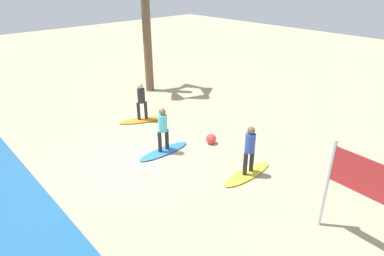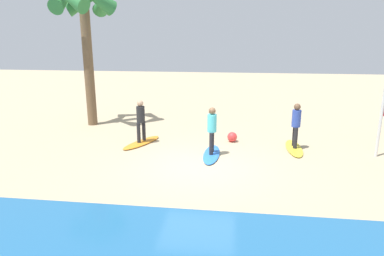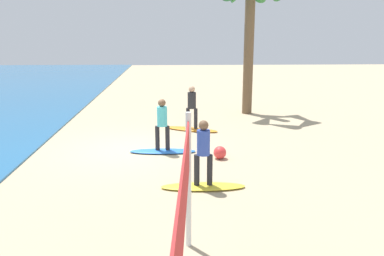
{
  "view_description": "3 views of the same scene",
  "coord_description": "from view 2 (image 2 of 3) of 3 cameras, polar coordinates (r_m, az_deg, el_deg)",
  "views": [
    {
      "loc": [
        -8.73,
        5.21,
        6.01
      ],
      "look_at": [
        -0.86,
        -2.02,
        0.86
      ],
      "focal_mm": 30.73,
      "sensor_mm": 36.0,
      "label": 1
    },
    {
      "loc": [
        -1.14,
        10.43,
        4.08
      ],
      "look_at": [
        0.35,
        -1.07,
        0.98
      ],
      "focal_mm": 32.27,
      "sensor_mm": 36.0,
      "label": 2
    },
    {
      "loc": [
        -12.82,
        -1.53,
        3.91
      ],
      "look_at": [
        -1.35,
        -1.99,
        1.05
      ],
      "focal_mm": 38.22,
      "sensor_mm": 36.0,
      "label": 3
    }
  ],
  "objects": [
    {
      "name": "ground_plane",
      "position": [
        11.25,
        1.05,
        -6.31
      ],
      "size": [
        60.0,
        60.0,
        0.0
      ],
      "primitive_type": "plane",
      "color": "tan"
    },
    {
      "name": "surfboard_yellow",
      "position": [
        13.42,
        16.51,
        -3.19
      ],
      "size": [
        0.58,
        2.1,
        0.09
      ],
      "primitive_type": "ellipsoid",
      "rotation": [
        0.0,
        0.0,
        1.56
      ],
      "color": "yellow",
      "rests_on": "ground"
    },
    {
      "name": "surfer_yellow",
      "position": [
        13.16,
        16.82,
        0.92
      ],
      "size": [
        0.32,
        0.46,
        1.64
      ],
      "color": "#232328",
      "rests_on": "surfboard_yellow"
    },
    {
      "name": "surfboard_blue",
      "position": [
        12.23,
        3.24,
        -4.35
      ],
      "size": [
        0.61,
        2.11,
        0.09
      ],
      "primitive_type": "ellipsoid",
      "rotation": [
        0.0,
        0.0,
        1.55
      ],
      "color": "blue",
      "rests_on": "ground"
    },
    {
      "name": "surfer_blue",
      "position": [
        11.94,
        3.31,
        0.15
      ],
      "size": [
        0.32,
        0.46,
        1.64
      ],
      "color": "#232328",
      "rests_on": "surfboard_blue"
    },
    {
      "name": "surfboard_orange",
      "position": [
        13.68,
        -8.31,
        -2.38
      ],
      "size": [
        1.35,
        2.15,
        0.09
      ],
      "primitive_type": "ellipsoid",
      "rotation": [
        0.0,
        0.0,
        1.16
      ],
      "color": "orange",
      "rests_on": "ground"
    },
    {
      "name": "surfer_orange",
      "position": [
        13.42,
        -8.47,
        1.67
      ],
      "size": [
        0.32,
        0.43,
        1.64
      ],
      "color": "#232328",
      "rests_on": "surfboard_orange"
    },
    {
      "name": "palm_tree",
      "position": [
        16.69,
        -17.35,
        17.72
      ],
      "size": [
        2.88,
        3.03,
        6.34
      ],
      "color": "brown",
      "rests_on": "ground"
    },
    {
      "name": "beach_ball",
      "position": [
        13.83,
        6.66,
        -1.48
      ],
      "size": [
        0.39,
        0.39,
        0.39
      ],
      "primitive_type": "sphere",
      "color": "#E53838",
      "rests_on": "ground"
    }
  ]
}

